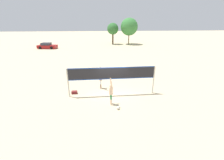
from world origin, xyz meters
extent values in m
plane|color=#C6B28C|center=(0.00, 0.00, 0.00)|extent=(200.00, 200.00, 0.00)
cylinder|color=beige|center=(-3.60, 0.00, 1.23)|extent=(0.11, 0.11, 2.46)
cylinder|color=beige|center=(3.60, 0.00, 1.23)|extent=(0.11, 0.11, 2.46)
cube|color=black|center=(0.00, 0.00, 1.95)|extent=(7.09, 0.02, 1.03)
cube|color=#1E4CB2|center=(0.00, 0.00, 2.43)|extent=(7.09, 0.03, 0.06)
cube|color=#1E4CB2|center=(0.00, 0.00, 1.46)|extent=(7.09, 0.03, 0.06)
cylinder|color=beige|center=(-0.24, -1.69, 0.23)|extent=(0.11, 0.11, 0.46)
cylinder|color=#267F3F|center=(-0.24, -1.69, 0.64)|extent=(0.12, 0.12, 0.37)
cylinder|color=beige|center=(-0.24, -1.49, 0.23)|extent=(0.11, 0.11, 0.46)
cylinder|color=#267F3F|center=(-0.24, -1.49, 0.64)|extent=(0.12, 0.12, 0.37)
cylinder|color=beige|center=(-0.24, -1.59, 1.12)|extent=(0.28, 0.28, 0.59)
sphere|color=beige|center=(-0.24, -1.59, 1.53)|extent=(0.23, 0.23, 0.23)
cylinder|color=beige|center=(-0.24, -1.83, 1.71)|extent=(0.08, 0.21, 0.66)
cylinder|color=beige|center=(-0.24, -1.36, 1.71)|extent=(0.08, 0.21, 0.66)
cylinder|color=#8C664C|center=(-0.92, 1.54, 0.23)|extent=(0.11, 0.11, 0.46)
cylinder|color=white|center=(-0.92, 1.54, 0.64)|extent=(0.12, 0.12, 0.37)
cylinder|color=#8C664C|center=(-0.92, 1.34, 0.23)|extent=(0.11, 0.11, 0.46)
cylinder|color=white|center=(-0.92, 1.34, 0.64)|extent=(0.12, 0.12, 0.37)
cylinder|color=#8C664C|center=(-0.92, 1.44, 1.12)|extent=(0.28, 0.28, 0.59)
sphere|color=#8C664C|center=(-0.92, 1.44, 1.53)|extent=(0.23, 0.23, 0.23)
cylinder|color=#8C664C|center=(-0.92, 1.68, 1.71)|extent=(0.08, 0.21, 0.66)
cylinder|color=#8C664C|center=(-0.92, 1.20, 1.71)|extent=(0.08, 0.21, 0.66)
sphere|color=silver|center=(0.19, -2.38, 0.12)|extent=(0.23, 0.23, 0.23)
cube|color=maroon|center=(-3.26, 0.52, 0.12)|extent=(0.47, 0.31, 0.24)
cube|color=maroon|center=(-12.78, 25.68, 0.49)|extent=(4.57, 2.49, 0.72)
cube|color=#2D333D|center=(-12.99, 25.72, 1.11)|extent=(2.18, 1.99, 0.53)
cylinder|color=black|center=(-11.32, 26.37, 0.32)|extent=(0.67, 0.31, 0.64)
cylinder|color=black|center=(-11.57, 24.61, 0.32)|extent=(0.67, 0.31, 0.64)
cylinder|color=black|center=(-13.98, 26.76, 0.32)|extent=(0.67, 0.31, 0.64)
cylinder|color=black|center=(-14.24, 25.00, 0.32)|extent=(0.67, 0.31, 0.64)
cylinder|color=brown|center=(7.99, 31.56, 1.70)|extent=(0.26, 0.26, 3.40)
sphere|color=#387A38|center=(7.99, 31.56, 4.69)|extent=(4.71, 4.71, 4.71)
cylinder|color=#4C3823|center=(3.48, 31.99, 1.66)|extent=(0.43, 0.43, 3.31)
sphere|color=#2D662D|center=(3.48, 31.99, 4.18)|extent=(3.13, 3.13, 3.13)
camera|label=1|loc=(-1.18, -11.58, 5.85)|focal=24.00mm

